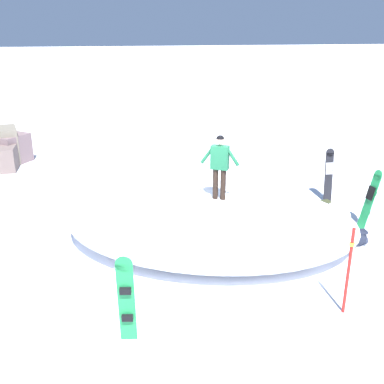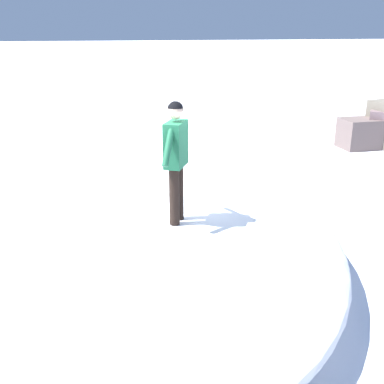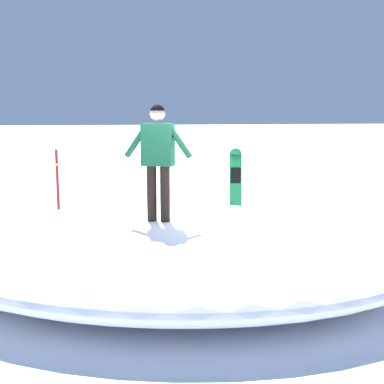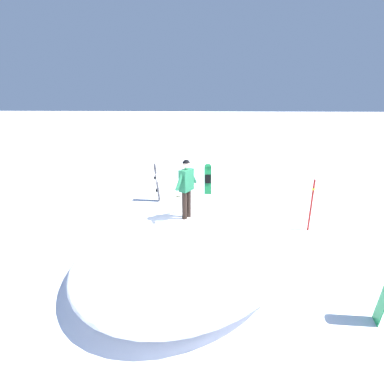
{
  "view_description": "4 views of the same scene",
  "coord_description": "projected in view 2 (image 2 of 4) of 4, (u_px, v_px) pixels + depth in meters",
  "views": [
    {
      "loc": [
        -10.63,
        1.94,
        5.14
      ],
      "look_at": [
        -0.54,
        -0.04,
        1.38
      ],
      "focal_mm": 42.49,
      "sensor_mm": 36.0,
      "label": 1
    },
    {
      "loc": [
        -1.16,
        -6.76,
        3.53
      ],
      "look_at": [
        0.28,
        -0.4,
        1.21
      ],
      "focal_mm": 43.8,
      "sensor_mm": 36.0,
      "label": 2
    },
    {
      "loc": [
        6.77,
        -2.11,
        2.47
      ],
      "look_at": [
        0.12,
        -0.38,
        1.38
      ],
      "focal_mm": 45.52,
      "sensor_mm": 36.0,
      "label": 3
    },
    {
      "loc": [
        -0.77,
        6.37,
        4.08
      ],
      "look_at": [
        -0.22,
        -0.46,
        1.85
      ],
      "focal_mm": 25.91,
      "sensor_mm": 36.0,
      "label": 4
    }
  ],
  "objects": [
    {
      "name": "ground",
      "position": [
        170.0,
        255.0,
        7.64
      ],
      "size": [
        240.0,
        240.0,
        0.0
      ],
      "primitive_type": "plane",
      "color": "white"
    },
    {
      "name": "snow_mound",
      "position": [
        160.0,
        245.0,
        6.9
      ],
      "size": [
        7.51,
        8.73,
        0.96
      ],
      "primitive_type": "ellipsoid",
      "rotation": [
        0.0,
        0.0,
        1.22
      ],
      "color": "white",
      "rests_on": "ground"
    },
    {
      "name": "snowboarder_standing",
      "position": [
        176.0,
        152.0,
        6.2
      ],
      "size": [
        0.54,
        0.93,
        1.67
      ],
      "color": "black",
      "rests_on": "snow_mound"
    }
  ]
}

